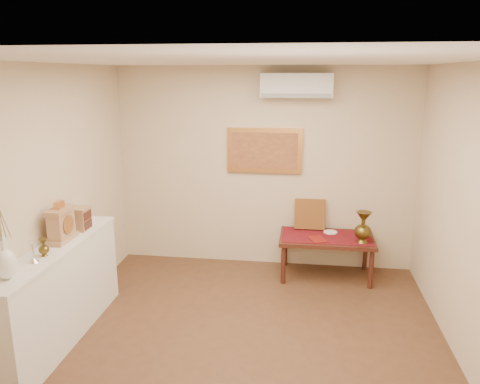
% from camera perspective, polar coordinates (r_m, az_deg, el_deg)
% --- Properties ---
extents(floor, '(4.50, 4.50, 0.00)m').
position_cam_1_polar(floor, '(4.74, 0.30, -18.98)').
color(floor, brown).
rests_on(floor, ground).
extents(ceiling, '(4.50, 4.50, 0.00)m').
position_cam_1_polar(ceiling, '(3.96, 0.35, 15.74)').
color(ceiling, white).
rests_on(ceiling, ground).
extents(wall_back, '(4.00, 0.02, 2.70)m').
position_cam_1_polar(wall_back, '(6.32, 3.00, 2.88)').
color(wall_back, beige).
rests_on(wall_back, ground).
extents(wall_front, '(4.00, 0.02, 2.70)m').
position_cam_1_polar(wall_front, '(2.16, -8.15, -21.31)').
color(wall_front, beige).
rests_on(wall_front, ground).
extents(wall_left, '(0.02, 4.50, 2.70)m').
position_cam_1_polar(wall_left, '(4.83, -23.93, -1.96)').
color(wall_left, beige).
rests_on(wall_left, ground).
extents(white_vase, '(0.18, 0.18, 0.92)m').
position_cam_1_polar(white_vase, '(4.14, -27.18, -3.57)').
color(white_vase, white).
rests_on(white_vase, display_ledge).
extents(candlestick, '(0.09, 0.09, 0.20)m').
position_cam_1_polar(candlestick, '(4.52, -23.98, -6.66)').
color(candlestick, silver).
rests_on(candlestick, display_ledge).
extents(brass_urn_small, '(0.09, 0.09, 0.21)m').
position_cam_1_polar(brass_urn_small, '(4.63, -22.85, -5.97)').
color(brass_urn_small, brown).
rests_on(brass_urn_small, display_ledge).
extents(table_cloth, '(1.14, 0.59, 0.01)m').
position_cam_1_polar(table_cloth, '(6.17, 10.53, -5.33)').
color(table_cloth, maroon).
rests_on(table_cloth, low_table).
extents(brass_urn_tall, '(0.21, 0.21, 0.48)m').
position_cam_1_polar(brass_urn_tall, '(5.96, 14.79, -3.79)').
color(brass_urn_tall, brown).
rests_on(brass_urn_tall, table_cloth).
extents(plate, '(0.18, 0.18, 0.01)m').
position_cam_1_polar(plate, '(6.30, 10.95, -4.82)').
color(plate, white).
rests_on(plate, table_cloth).
extents(menu, '(0.25, 0.29, 0.01)m').
position_cam_1_polar(menu, '(6.01, 9.43, -5.71)').
color(menu, maroon).
rests_on(menu, table_cloth).
extents(cushion, '(0.40, 0.18, 0.42)m').
position_cam_1_polar(cushion, '(6.37, 8.50, -2.67)').
color(cushion, '#5E1F12').
rests_on(cushion, table_cloth).
extents(display_ledge, '(0.37, 2.02, 0.98)m').
position_cam_1_polar(display_ledge, '(5.04, -21.20, -11.49)').
color(display_ledge, white).
rests_on(display_ledge, floor).
extents(mantel_clock, '(0.17, 0.36, 0.41)m').
position_cam_1_polar(mantel_clock, '(4.94, -20.95, -3.69)').
color(mantel_clock, tan).
rests_on(mantel_clock, display_ledge).
extents(wooden_chest, '(0.16, 0.21, 0.24)m').
position_cam_1_polar(wooden_chest, '(5.25, -18.81, -3.06)').
color(wooden_chest, tan).
rests_on(wooden_chest, display_ledge).
extents(low_table, '(1.20, 0.70, 0.55)m').
position_cam_1_polar(low_table, '(6.19, 10.50, -5.94)').
color(low_table, '#461E15').
rests_on(low_table, floor).
extents(painting, '(1.00, 0.06, 0.60)m').
position_cam_1_polar(painting, '(6.25, 3.01, 5.07)').
color(painting, '#D08942').
rests_on(painting, wall_back).
extents(ac_unit, '(0.90, 0.25, 0.30)m').
position_cam_1_polar(ac_unit, '(6.05, 6.90, 12.76)').
color(ac_unit, silver).
rests_on(ac_unit, wall_back).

